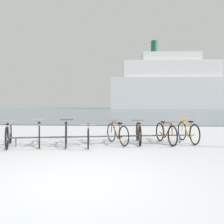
# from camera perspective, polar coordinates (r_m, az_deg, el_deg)

# --- Properties ---
(ground) EXTENTS (80.00, 132.00, 0.08)m
(ground) POSITION_cam_1_polar(r_m,az_deg,el_deg) (57.65, 2.69, 0.62)
(ground) COLOR silver
(bike_rack) EXTENTS (6.01, 1.08, 0.31)m
(bike_rack) POSITION_cam_1_polar(r_m,az_deg,el_deg) (7.26, -2.86, -6.52)
(bike_rack) COLOR #4C5156
(bike_rack) RESTS_ON ground
(bicycle_0) EXTENTS (0.79, 1.65, 0.81)m
(bicycle_0) POSITION_cam_1_polar(r_m,az_deg,el_deg) (7.72, -25.64, -5.50)
(bicycle_0) COLOR black
(bicycle_0) RESTS_ON ground
(bicycle_1) EXTENTS (0.71, 1.59, 0.84)m
(bicycle_1) POSITION_cam_1_polar(r_m,az_deg,el_deg) (7.49, -18.64, -5.52)
(bicycle_1) COLOR black
(bicycle_1) RESTS_ON ground
(bicycle_2) EXTENTS (0.58, 1.74, 0.82)m
(bicycle_2) POSITION_cam_1_polar(r_m,az_deg,el_deg) (7.35, -12.00, -5.65)
(bicycle_2) COLOR black
(bicycle_2) RESTS_ON ground
(bicycle_3) EXTENTS (0.46, 1.63, 0.74)m
(bicycle_3) POSITION_cam_1_polar(r_m,az_deg,el_deg) (7.09, -6.26, -6.20)
(bicycle_3) COLOR black
(bicycle_3) RESTS_ON ground
(bicycle_4) EXTENTS (0.82, 1.43, 0.79)m
(bicycle_4) POSITION_cam_1_polar(r_m,az_deg,el_deg) (7.40, 1.37, -5.67)
(bicycle_4) COLOR black
(bicycle_4) RESTS_ON ground
(bicycle_5) EXTENTS (0.46, 1.71, 0.78)m
(bicycle_5) POSITION_cam_1_polar(r_m,az_deg,el_deg) (7.56, 7.01, -5.57)
(bicycle_5) COLOR black
(bicycle_5) RESTS_ON ground
(bicycle_6) EXTENTS (0.56, 1.66, 0.80)m
(bicycle_6) POSITION_cam_1_polar(r_m,az_deg,el_deg) (7.68, 14.03, -5.44)
(bicycle_6) COLOR black
(bicycle_6) RESTS_ON ground
(bicycle_7) EXTENTS (0.47, 1.66, 0.83)m
(bicycle_7) POSITION_cam_1_polar(r_m,az_deg,el_deg) (8.16, 19.41, -4.97)
(bicycle_7) COLOR black
(bicycle_7) RESTS_ON ground
(ferry_ship) EXTENTS (40.27, 13.20, 21.90)m
(ferry_ship) POSITION_cam_1_polar(r_m,az_deg,el_deg) (73.21, 15.44, 6.64)
(ferry_ship) COLOR silver
(ferry_ship) RESTS_ON ground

